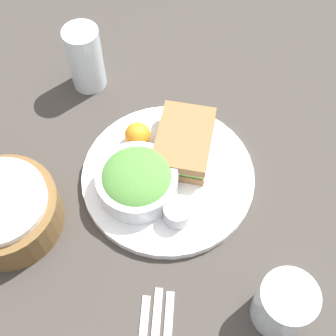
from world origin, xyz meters
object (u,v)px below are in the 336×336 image
salad_bowl (137,180)px  bread_basket (4,211)px  drink_glass (85,58)px  plate (168,176)px  water_glass (284,305)px  sandwich (184,142)px  dressing_cup (177,213)px

salad_bowl → bread_basket: size_ratio=0.76×
salad_bowl → drink_glass: size_ratio=1.02×
bread_basket → plate: bearing=-53.8°
bread_basket → water_glass: bearing=-90.6°
salad_bowl → drink_glass: (0.20, 0.18, 0.02)m
plate → sandwich: (0.06, -0.01, 0.03)m
drink_glass → bread_basket: (-0.32, 0.00, -0.03)m
dressing_cup → bread_basket: bread_basket is taller
drink_glass → water_glass: 0.56m
sandwich → bread_basket: bread_basket is taller
salad_bowl → drink_glass: bearing=41.6°
sandwich → bread_basket: size_ratio=0.83×
plate → salad_bowl: salad_bowl is taller
sandwich → plate: bearing=170.6°
salad_bowl → dressing_cup: 0.09m
sandwich → bread_basket: (-0.22, 0.23, -0.00)m
salad_bowl → bread_basket: bearing=123.1°
dressing_cup → salad_bowl: bearing=69.3°
bread_basket → water_glass: 0.45m
salad_bowl → water_glass: (-0.12, -0.27, 0.00)m
plate → water_glass: bearing=-125.9°
plate → drink_glass: bearing=53.8°
drink_glass → bread_basket: drink_glass is taller
drink_glass → water_glass: (-0.33, -0.45, -0.02)m
sandwich → salad_bowl: bearing=154.3°
dressing_cup → drink_glass: size_ratio=0.34×
dressing_cup → drink_glass: (0.23, 0.26, 0.03)m
plate → drink_glass: (0.16, 0.22, 0.06)m
salad_bowl → dressing_cup: (-0.03, -0.08, -0.01)m
dressing_cup → water_glass: water_glass is taller
sandwich → drink_glass: drink_glass is taller
water_glass → salad_bowl: bearing=65.4°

